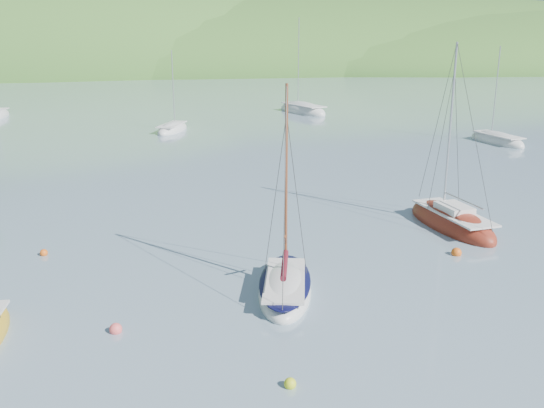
{
  "coord_description": "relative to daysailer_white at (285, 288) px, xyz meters",
  "views": [
    {
      "loc": [
        -3.24,
        -19.09,
        10.68
      ],
      "look_at": [
        0.83,
        8.0,
        2.71
      ],
      "focal_mm": 40.0,
      "sensor_mm": 36.0,
      "label": 1
    }
  ],
  "objects": [
    {
      "name": "ground",
      "position": [
        -0.77,
        -3.95,
        -0.21
      ],
      "size": [
        700.0,
        700.0,
        0.0
      ],
      "primitive_type": "plane",
      "color": "gray",
      "rests_on": "ground"
    },
    {
      "name": "distant_sloop_d",
      "position": [
        26.17,
        31.09,
        -0.04
      ],
      "size": [
        3.9,
        7.3,
        9.89
      ],
      "rotation": [
        0.0,
        0.0,
        0.22
      ],
      "color": "silver",
      "rests_on": "ground"
    },
    {
      "name": "mooring_buoys",
      "position": [
        -0.52,
        0.24,
        -0.09
      ],
      "size": [
        20.43,
        13.33,
        0.5
      ],
      "color": "#D7EA1D",
      "rests_on": "ground"
    },
    {
      "name": "distant_sloop_a",
      "position": [
        -5.02,
        42.68,
        -0.05
      ],
      "size": [
        4.38,
        6.84,
        9.21
      ],
      "rotation": [
        0.0,
        0.0,
        -0.36
      ],
      "color": "silver",
      "rests_on": "ground"
    },
    {
      "name": "daysailer_white",
      "position": [
        0.0,
        0.0,
        0.0
      ],
      "size": [
        3.37,
        6.33,
        9.23
      ],
      "rotation": [
        0.0,
        0.0,
        -0.2
      ],
      "color": "silver",
      "rests_on": "ground"
    },
    {
      "name": "sloop_red",
      "position": [
        10.7,
        7.29,
        -0.0
      ],
      "size": [
        3.66,
        7.65,
        10.86
      ],
      "rotation": [
        0.0,
        0.0,
        0.16
      ],
      "color": "maroon",
      "rests_on": "ground"
    },
    {
      "name": "distant_sloop_b",
      "position": [
        11.82,
        55.31,
        -0.0
      ],
      "size": [
        6.57,
        9.7,
        13.08
      ],
      "rotation": [
        0.0,
        0.0,
        0.4
      ],
      "color": "silver",
      "rests_on": "ground"
    },
    {
      "name": "shoreline_hills",
      "position": [
        -10.43,
        168.47,
        -0.21
      ],
      "size": [
        690.0,
        135.0,
        56.0
      ],
      "color": "#396A28",
      "rests_on": "ground"
    }
  ]
}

